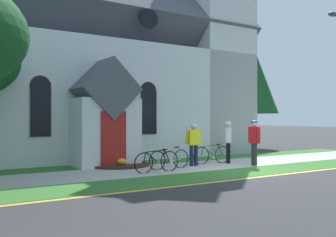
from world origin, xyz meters
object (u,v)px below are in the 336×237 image
(bicycle_orange, at_px, (157,161))
(bicycle_yellow, at_px, (212,154))
(cyclist_in_red_jersey, at_px, (254,139))
(church_sign, at_px, (114,133))
(cyclist_in_blue_jersey, at_px, (194,141))
(bicycle_green, at_px, (170,159))
(roadside_conifer, at_px, (253,80))
(cyclist_in_green_jersey, at_px, (228,139))

(bicycle_orange, relative_size, bicycle_yellow, 1.01)
(bicycle_yellow, distance_m, cyclist_in_red_jersey, 1.83)
(church_sign, distance_m, cyclist_in_blue_jersey, 3.16)
(bicycle_green, height_order, cyclist_in_blue_jersey, cyclist_in_blue_jersey)
(church_sign, relative_size, bicycle_green, 1.08)
(cyclist_in_blue_jersey, relative_size, roadside_conifer, 0.26)
(bicycle_yellow, relative_size, roadside_conifer, 0.27)
(bicycle_yellow, xyz_separation_m, cyclist_in_red_jersey, (0.93, -1.43, 0.68))
(cyclist_in_blue_jersey, bearing_deg, cyclist_in_red_jersey, -29.75)
(bicycle_orange, distance_m, bicycle_yellow, 3.32)
(cyclist_in_blue_jersey, distance_m, roadside_conifer, 10.66)
(cyclist_in_red_jersey, bearing_deg, bicycle_orange, 173.79)
(church_sign, height_order, bicycle_green, church_sign)
(bicycle_yellow, xyz_separation_m, cyclist_in_green_jersey, (0.59, -0.31, 0.63))
(church_sign, relative_size, cyclist_in_red_jersey, 1.08)
(church_sign, height_order, cyclist_in_blue_jersey, church_sign)
(bicycle_yellow, relative_size, cyclist_in_green_jersey, 1.01)
(bicycle_orange, relative_size, cyclist_in_red_jersey, 0.98)
(cyclist_in_red_jersey, bearing_deg, church_sign, 144.98)
(bicycle_orange, relative_size, cyclist_in_blue_jersey, 1.07)
(bicycle_yellow, distance_m, cyclist_in_blue_jersey, 1.28)
(cyclist_in_red_jersey, height_order, roadside_conifer, roadside_conifer)
(bicycle_yellow, xyz_separation_m, roadside_conifer, (7.44, 5.18, 3.85))
(bicycle_green, xyz_separation_m, cyclist_in_blue_jersey, (1.23, 0.21, 0.58))
(cyclist_in_green_jersey, relative_size, roadside_conifer, 0.27)
(bicycle_orange, distance_m, roadside_conifer, 12.86)
(church_sign, distance_m, bicycle_green, 2.65)
(bicycle_green, xyz_separation_m, bicycle_yellow, (2.34, 0.47, 0.01))
(cyclist_in_red_jersey, bearing_deg, bicycle_yellow, 123.02)
(bicycle_orange, height_order, cyclist_in_blue_jersey, cyclist_in_blue_jersey)
(bicycle_green, bearing_deg, cyclist_in_red_jersey, -16.29)
(church_sign, relative_size, cyclist_in_blue_jersey, 1.17)
(cyclist_in_red_jersey, bearing_deg, bicycle_green, 163.71)
(cyclist_in_green_jersey, bearing_deg, cyclist_in_red_jersey, -73.08)
(church_sign, bearing_deg, bicycle_green, -60.94)
(cyclist_in_blue_jersey, xyz_separation_m, roadside_conifer, (8.56, 5.44, 3.28))
(bicycle_orange, bearing_deg, bicycle_yellow, 17.18)
(bicycle_green, bearing_deg, church_sign, 119.06)
(bicycle_orange, bearing_deg, church_sign, 98.23)
(bicycle_orange, relative_size, cyclist_in_green_jersey, 1.02)
(bicycle_yellow, height_order, roadside_conifer, roadside_conifer)
(bicycle_orange, distance_m, cyclist_in_green_jersey, 3.87)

